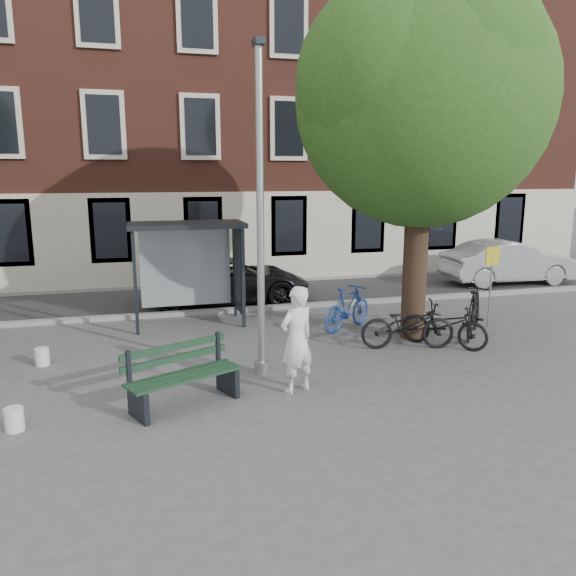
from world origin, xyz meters
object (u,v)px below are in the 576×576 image
(bus_shelter, at_px, (202,249))
(painter, at_px, (297,340))
(bike_a, at_px, (408,325))
(bike_c, at_px, (444,324))
(car_silver, at_px, (508,262))
(notice_sign, at_px, (492,268))
(lamppost, at_px, (260,230))
(car_dark, at_px, (227,280))
(bike_b, at_px, (348,308))
(bike_d, at_px, (474,312))
(bench, at_px, (183,378))

(bus_shelter, relative_size, painter, 1.49)
(painter, bearing_deg, bike_a, -174.03)
(bike_c, relative_size, car_silver, 0.42)
(car_silver, height_order, notice_sign, notice_sign)
(lamppost, xyz_separation_m, car_dark, (0.34, 6.28, -2.10))
(bike_b, height_order, bike_c, bike_b)
(bike_b, bearing_deg, bike_d, -150.22)
(bench, height_order, bike_c, bike_c)
(painter, height_order, car_dark, painter)
(bus_shelter, bearing_deg, bike_c, -35.48)
(painter, bearing_deg, bike_c, 179.25)
(bus_shelter, height_order, car_dark, bus_shelter)
(car_dark, xyz_separation_m, notice_sign, (5.94, -4.48, 0.81))
(bench, height_order, bike_d, bike_d)
(bus_shelter, distance_m, car_silver, 11.34)
(bench, height_order, car_silver, car_silver)
(lamppost, bearing_deg, painter, -69.18)
(car_silver, bearing_deg, bike_b, 121.38)
(painter, bearing_deg, bike_b, -147.18)
(painter, relative_size, car_silver, 0.41)
(bike_d, distance_m, car_dark, 7.21)
(bike_d, xyz_separation_m, car_silver, (4.96, 5.46, 0.18))
(notice_sign, bearing_deg, bike_d, -138.74)
(car_dark, height_order, car_silver, car_silver)
(bus_shelter, relative_size, bike_d, 1.46)
(bike_b, xyz_separation_m, notice_sign, (3.53, -0.71, 0.95))
(notice_sign, bearing_deg, bike_b, 173.21)
(bike_b, bearing_deg, painter, 113.21)
(painter, bearing_deg, bus_shelter, -102.72)
(painter, distance_m, car_silver, 12.60)
(lamppost, height_order, bike_a, lamppost)
(lamppost, xyz_separation_m, bike_c, (4.30, 0.61, -2.27))
(bike_d, relative_size, notice_sign, 0.96)
(bike_a, height_order, car_silver, car_silver)
(lamppost, bearing_deg, bike_c, 8.01)
(bus_shelter, relative_size, car_dark, 0.58)
(bus_shelter, height_order, bike_b, bus_shelter)
(lamppost, distance_m, bike_a, 4.18)
(bike_a, bearing_deg, bike_c, -82.46)
(lamppost, height_order, car_dark, lamppost)
(bus_shelter, xyz_separation_m, bench, (-0.99, -5.24, -1.45))
(bike_d, bearing_deg, painter, 64.24)
(bike_b, distance_m, car_dark, 4.47)
(bike_c, relative_size, bike_d, 1.00)
(bike_a, bearing_deg, lamppost, 114.68)
(bike_b, bearing_deg, bike_c, -174.28)
(lamppost, relative_size, painter, 3.19)
(bench, xyz_separation_m, bike_a, (5.05, 1.83, 0.08))
(lamppost, bearing_deg, car_silver, 32.54)
(bike_b, distance_m, bike_c, 2.46)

